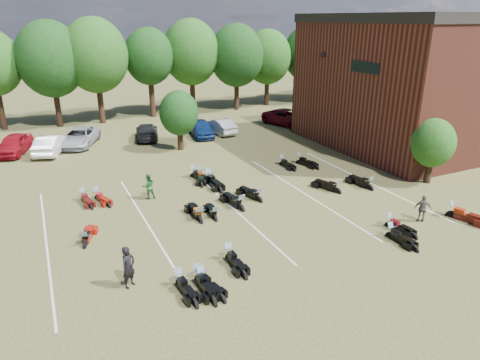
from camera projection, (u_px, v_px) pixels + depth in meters
ground at (304, 218)px, 23.65m from camera, size 160.00×160.00×0.00m
car_0 at (14, 144)px, 34.46m from camera, size 3.33×5.04×1.60m
car_1 at (51, 144)px, 34.59m from camera, size 3.17×5.02×1.56m
car_2 at (79, 137)px, 36.78m from camera, size 4.37×5.89×1.49m
car_3 at (147, 131)px, 38.83m from camera, size 2.99×5.10×1.39m
car_4 at (201, 128)px, 39.61m from camera, size 2.44×4.72×1.54m
car_5 at (220, 126)px, 40.67m from camera, size 1.92×4.45×1.43m
car_6 at (288, 118)px, 43.68m from camera, size 4.24×6.26×1.59m
car_7 at (324, 115)px, 45.35m from camera, size 2.60×4.68×1.28m
person_black at (128, 267)px, 17.33m from camera, size 0.79×0.74×1.82m
person_green at (148, 186)px, 25.88m from camera, size 0.80×0.64×1.61m
person_grey at (423, 208)px, 22.96m from camera, size 0.95×0.84×1.55m
motorcycle_0 at (180, 286)px, 17.63m from camera, size 0.83×2.09×1.14m
motorcycle_1 at (202, 284)px, 17.80m from camera, size 1.03×2.08×1.11m
motorcycle_2 at (198, 283)px, 17.87m from camera, size 0.74×2.17×1.20m
motorcycle_3 at (229, 260)px, 19.54m from camera, size 0.68×2.12×1.18m
motorcycle_4 at (390, 237)px, 21.54m from camera, size 0.74×2.07×1.14m
motorcycle_5 at (389, 227)px, 22.62m from camera, size 0.88×2.07×1.12m
motorcycle_6 at (451, 217)px, 23.77m from camera, size 1.48×2.54×1.35m
motorcycle_7 at (86, 246)px, 20.74m from camera, size 1.33×2.19×1.16m
motorcycle_8 at (200, 222)px, 23.22m from camera, size 0.75×2.31×1.29m
motorcycle_9 at (215, 220)px, 23.42m from camera, size 0.81×2.07×1.13m
motorcycle_10 at (258, 201)px, 25.79m from camera, size 1.31×2.45×1.30m
motorcycle_11 at (240, 210)px, 24.65m from camera, size 1.11×2.55×1.37m
motorcycle_12 at (336, 193)px, 27.04m from camera, size 1.46×2.46×1.31m
motorcycle_13 at (369, 189)px, 27.56m from camera, size 1.06×2.47×1.34m
motorcycle_14 at (84, 201)px, 25.89m from camera, size 0.97×2.08×1.11m
motorcycle_15 at (98, 200)px, 26.02m from camera, size 1.17×2.09×1.11m
motorcycle_16 at (209, 183)px, 28.65m from camera, size 0.82×2.51×1.39m
motorcycle_17 at (200, 178)px, 29.51m from camera, size 1.27×2.31×1.23m
motorcycle_18 at (194, 177)px, 29.64m from camera, size 1.26×2.24×1.19m
motorcycle_19 at (282, 165)px, 32.06m from camera, size 0.74×2.02×1.11m
motorcycle_20 at (299, 164)px, 32.37m from camera, size 1.27×2.31×1.23m
brick_building at (457, 77)px, 38.22m from camera, size 25.40×15.20×10.70m
tree_line at (147, 58)px, 45.43m from camera, size 56.00×6.00×9.79m
young_tree_near_building at (433, 143)px, 27.76m from camera, size 2.80×2.80×4.16m
young_tree_midfield at (179, 113)px, 34.80m from camera, size 3.20×3.20×4.70m
parking_lines at (232, 207)px, 24.96m from camera, size 20.10×14.00×0.01m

